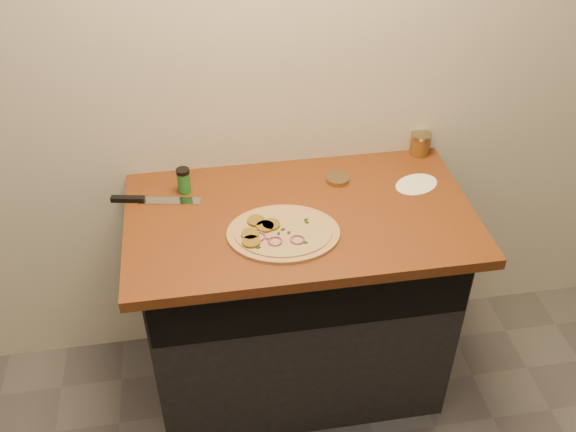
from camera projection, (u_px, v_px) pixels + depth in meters
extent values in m
cube|color=beige|center=(285.00, 50.00, 2.20)|extent=(4.00, 0.02, 2.70)
cube|color=black|center=(297.00, 302.00, 2.52)|extent=(1.10, 0.60, 0.86)
cube|color=#642F13|center=(300.00, 217.00, 2.23)|extent=(1.20, 0.70, 0.04)
cylinder|color=tan|center=(283.00, 233.00, 2.11)|extent=(0.41, 0.41, 0.01)
cylinder|color=#CCC186|center=(283.00, 231.00, 2.11)|extent=(0.35, 0.35, 0.00)
cylinder|color=brown|center=(250.00, 234.00, 2.09)|extent=(0.06, 0.06, 0.01)
cylinder|color=brown|center=(256.00, 221.00, 2.14)|extent=(0.06, 0.06, 0.01)
cylinder|color=brown|center=(265.00, 227.00, 2.12)|extent=(0.06, 0.06, 0.01)
cylinder|color=brown|center=(271.00, 225.00, 2.13)|extent=(0.06, 0.06, 0.01)
cylinder|color=brown|center=(251.00, 242.00, 2.06)|extent=(0.06, 0.06, 0.01)
torus|color=#7D2E73|center=(258.00, 236.00, 2.08)|extent=(0.05, 0.05, 0.01)
torus|color=#7D2E73|center=(297.00, 239.00, 2.07)|extent=(0.05, 0.05, 0.01)
torus|color=#7D2E73|center=(275.00, 241.00, 2.06)|extent=(0.05, 0.05, 0.01)
cube|color=black|center=(258.00, 247.00, 2.04)|extent=(0.02, 0.01, 0.00)
cube|color=black|center=(307.00, 222.00, 2.14)|extent=(0.02, 0.02, 0.00)
cube|color=black|center=(306.00, 220.00, 2.15)|extent=(0.02, 0.01, 0.00)
cube|color=black|center=(260.00, 224.00, 2.13)|extent=(0.02, 0.02, 0.00)
cube|color=black|center=(247.00, 230.00, 2.11)|extent=(0.02, 0.01, 0.00)
cube|color=black|center=(283.00, 229.00, 2.11)|extent=(0.02, 0.01, 0.00)
cube|color=black|center=(247.00, 240.00, 2.07)|extent=(0.01, 0.02, 0.00)
cube|color=black|center=(289.00, 233.00, 2.10)|extent=(0.01, 0.02, 0.00)
cube|color=black|center=(268.00, 239.00, 2.07)|extent=(0.01, 0.02, 0.00)
cube|color=black|center=(305.00, 242.00, 2.06)|extent=(0.01, 0.01, 0.00)
cube|color=black|center=(279.00, 233.00, 2.09)|extent=(0.01, 0.01, 0.00)
cube|color=#B7BAC1|center=(170.00, 201.00, 2.26)|extent=(0.22, 0.08, 0.00)
cube|color=black|center=(128.00, 199.00, 2.26)|extent=(0.12, 0.04, 0.02)
cylinder|color=#8F8153|center=(337.00, 179.00, 2.36)|extent=(0.11, 0.11, 0.02)
cylinder|color=#A21010|center=(420.00, 145.00, 2.49)|extent=(0.08, 0.08, 0.07)
cylinder|color=#8F8153|center=(422.00, 135.00, 2.47)|extent=(0.08, 0.08, 0.01)
cylinder|color=#1F6322|center=(184.00, 182.00, 2.28)|extent=(0.05, 0.05, 0.08)
cylinder|color=black|center=(183.00, 171.00, 2.25)|extent=(0.05, 0.05, 0.01)
cylinder|color=silver|center=(416.00, 184.00, 2.35)|extent=(0.23, 0.23, 0.00)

